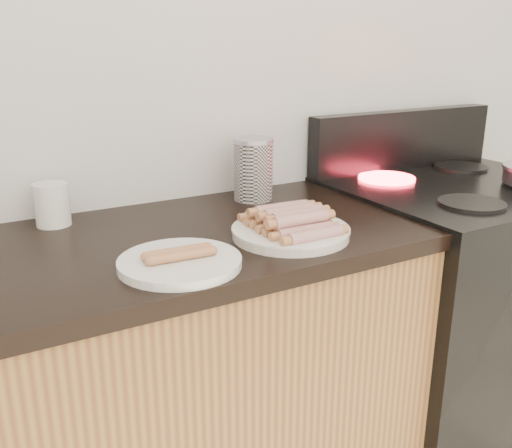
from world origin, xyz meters
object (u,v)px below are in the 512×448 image
side_plate (180,262)px  mug (52,205)px  canister (253,169)px  stove (450,316)px  main_plate (291,233)px

side_plate → mug: mug is taller
mug → canister: bearing=-3.7°
stove → canister: (-0.64, 0.21, 0.53)m
canister → main_plate: bearing=-104.4°
stove → mug: mug is taller
side_plate → canister: canister is taller
stove → side_plate: (-1.02, -0.17, 0.45)m
stove → main_plate: (-0.72, -0.12, 0.45)m
main_plate → mug: size_ratio=2.57×
main_plate → side_plate: same height
main_plate → side_plate: size_ratio=1.08×
side_plate → mug: size_ratio=2.39×
main_plate → mug: mug is taller
stove → main_plate: 0.86m
side_plate → mug: 0.45m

